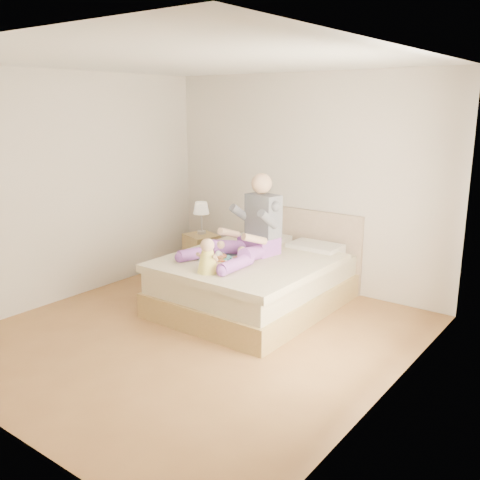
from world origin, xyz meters
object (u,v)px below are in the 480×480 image
Objects in this scene: bed at (258,279)px; tray at (226,258)px; adult at (251,232)px; baby at (208,258)px; nightstand at (202,253)px.

bed is 0.55m from tray.
adult is (-0.06, -0.07, 0.58)m from bed.
bed is at bearing 75.06° from baby.
adult is 2.38× the size of tray.
nightstand is at bearing 136.10° from tray.
tray is at bearing 92.13° from baby.
adult reaches higher than nightstand.
nightstand is at bearing 156.61° from bed.
adult is at bearing 79.15° from baby.
baby is (-0.04, -0.85, 0.44)m from bed.
baby reaches higher than nightstand.
adult is (1.34, -0.67, 0.63)m from nightstand.
tray is at bearing -96.26° from adult.
baby is (0.11, -0.44, 0.12)m from tray.
bed reaches higher than nightstand.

